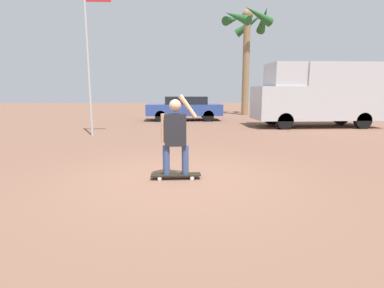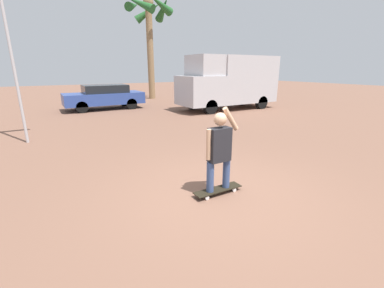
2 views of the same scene
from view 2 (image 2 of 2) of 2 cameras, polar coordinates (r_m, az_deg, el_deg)
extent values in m
plane|color=brown|center=(5.19, 6.34, -10.85)|extent=(80.00, 80.00, 0.00)
cube|color=black|center=(5.14, 5.79, -10.00)|extent=(1.01, 0.26, 0.02)
cylinder|color=white|center=(4.92, 3.38, -11.88)|extent=(0.08, 0.03, 0.08)
cylinder|color=white|center=(5.08, 2.02, -10.91)|extent=(0.08, 0.03, 0.08)
cylinder|color=white|center=(5.27, 9.37, -10.03)|extent=(0.08, 0.03, 0.08)
cylinder|color=white|center=(5.42, 7.92, -9.20)|extent=(0.08, 0.03, 0.08)
cylinder|color=#384C7A|center=(4.91, 4.07, -7.37)|extent=(0.14, 0.14, 0.59)
cylinder|color=#384C7A|center=(5.12, 7.62, -6.45)|extent=(0.14, 0.14, 0.59)
cube|color=#232328|center=(4.81, 6.10, -0.14)|extent=(0.43, 0.22, 0.64)
sphere|color=tan|center=(4.69, 6.28, 5.50)|extent=(0.24, 0.24, 0.24)
cylinder|color=tan|center=(4.66, 3.71, -0.15)|extent=(0.09, 0.09, 0.57)
cylinder|color=tan|center=(4.84, 8.59, 5.55)|extent=(0.37, 0.09, 0.47)
cylinder|color=black|center=(14.02, 4.12, 8.24)|extent=(0.77, 0.28, 0.77)
cylinder|color=black|center=(15.60, 0.12, 9.11)|extent=(0.77, 0.28, 0.77)
cylinder|color=black|center=(16.44, 15.17, 8.92)|extent=(0.77, 0.28, 0.77)
cylinder|color=black|center=(17.81, 10.79, 9.73)|extent=(0.77, 0.28, 0.77)
cube|color=#BCBCC1|center=(14.66, 1.74, 11.78)|extent=(2.13, 2.17, 1.60)
cube|color=black|center=(14.42, 0.28, 12.98)|extent=(0.04, 1.85, 0.80)
cube|color=#BCBCC1|center=(16.46, 11.04, 13.92)|extent=(3.96, 2.17, 2.70)
cube|color=#BCBCC1|center=(14.79, 2.88, 17.05)|extent=(1.49, 2.00, 1.10)
cylinder|color=black|center=(15.53, -23.27, 7.53)|extent=(0.65, 0.22, 0.65)
cylinder|color=black|center=(17.16, -24.05, 8.16)|extent=(0.65, 0.22, 0.65)
cylinder|color=black|center=(16.12, -13.30, 8.69)|extent=(0.65, 0.22, 0.65)
cylinder|color=black|center=(17.70, -14.96, 9.23)|extent=(0.65, 0.22, 0.65)
cube|color=#2D4793|center=(16.53, -18.96, 9.59)|extent=(4.52, 1.88, 0.66)
cube|color=black|center=(16.50, -18.75, 11.55)|extent=(2.49, 1.65, 0.46)
cylinder|color=#8E704C|center=(21.62, -9.24, 19.34)|extent=(0.50, 0.50, 7.10)
sphere|color=#8E704C|center=(22.10, -9.71, 28.56)|extent=(0.80, 0.80, 0.80)
cone|color=#235B28|center=(22.38, -6.46, 27.65)|extent=(0.86, 2.39, 1.68)
cone|color=#235B28|center=(23.16, -9.64, 27.01)|extent=(2.36, 1.44, 1.83)
cone|color=#235B28|center=(22.37, -12.92, 27.78)|extent=(1.93, 2.32, 1.22)
cone|color=#235B28|center=(21.09, -11.56, 28.31)|extent=(1.94, 2.29, 1.51)
cone|color=#235B28|center=(21.30, -7.13, 28.52)|extent=(2.45, 1.60, 1.35)
cylinder|color=#B7B7BC|center=(9.90, -35.28, 16.36)|extent=(0.09, 0.09, 5.71)
camera|label=1|loc=(3.58, 95.37, -11.63)|focal=28.00mm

